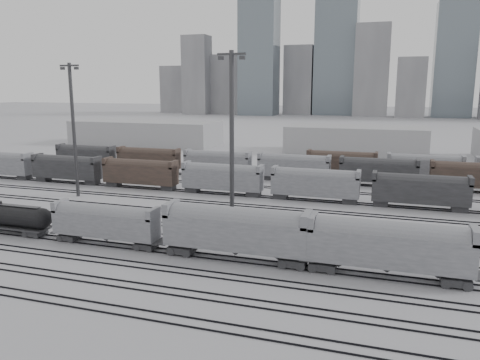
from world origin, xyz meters
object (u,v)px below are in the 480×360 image
(light_mast_c, at_px, (232,138))
(hopper_car_b, at_px, (236,229))
(hopper_car_c, at_px, (388,244))
(hopper_car_a, at_px, (106,221))

(light_mast_c, bearing_deg, hopper_car_b, -68.89)
(hopper_car_c, xyz_separation_m, light_mast_c, (-20.41, 10.22, 9.09))
(hopper_car_a, xyz_separation_m, hopper_car_b, (17.01, 0.00, 0.62))
(hopper_car_c, bearing_deg, light_mast_c, 153.40)
(hopper_car_b, xyz_separation_m, hopper_car_c, (16.47, 0.00, -0.07))
(light_mast_c, bearing_deg, hopper_car_a, -141.97)
(hopper_car_a, height_order, hopper_car_b, hopper_car_b)
(hopper_car_a, distance_m, hopper_car_c, 33.48)
(hopper_car_a, relative_size, hopper_car_c, 0.85)
(hopper_car_b, relative_size, hopper_car_c, 1.02)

